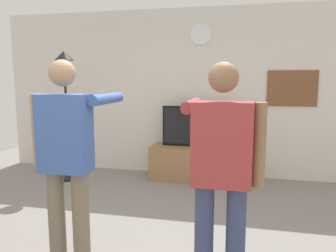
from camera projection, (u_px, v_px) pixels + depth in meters
back_wall at (187, 93)px, 5.33m from camera, size 6.40×0.10×2.70m
tv_stand at (197, 163)px, 5.09m from camera, size 1.45×0.52×0.53m
television at (198, 127)px, 5.06m from camera, size 1.11×0.07×0.63m
wall_clock at (201, 34)px, 5.09m from camera, size 0.33×0.03×0.33m
framed_picture at (292, 88)px, 4.91m from camera, size 0.73×0.04×0.54m
floor_lamp at (65, 89)px, 4.96m from camera, size 0.32×0.32×2.00m
person_standing_nearer_lamp at (67, 153)px, 2.64m from camera, size 0.59×0.78×1.73m
person_standing_nearer_couch at (221, 167)px, 2.29m from camera, size 0.59×0.78×1.69m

